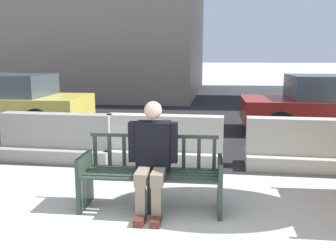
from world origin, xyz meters
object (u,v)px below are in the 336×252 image
object	(u,v)px
jersey_barrier_left	(57,141)
car_taxi_near	(4,101)
street_bench	(151,177)
jersey_barrier_centre	(165,144)
jersey_barrier_right	(308,149)
seated_person	(152,155)
car_sedan_mid	(331,104)

from	to	relation	value
jersey_barrier_left	car_taxi_near	distance (m)	3.90
street_bench	jersey_barrier_centre	size ratio (longest dim) A/B	0.85
jersey_barrier_left	jersey_barrier_right	xyz separation A→B (m)	(4.30, 0.04, 0.00)
seated_person	car_taxi_near	world-z (taller)	car_taxi_near
seated_person	jersey_barrier_right	xyz separation A→B (m)	(2.22, 2.01, -0.35)
jersey_barrier_left	car_sedan_mid	distance (m)	6.35
jersey_barrier_right	car_taxi_near	world-z (taller)	car_taxi_near
car_sedan_mid	seated_person	bearing A→B (deg)	-123.68
street_bench	jersey_barrier_centre	world-z (taller)	street_bench
street_bench	car_taxi_near	world-z (taller)	car_taxi_near
street_bench	jersey_barrier_centre	xyz separation A→B (m)	(-0.13, 1.98, -0.06)
seated_person	car_sedan_mid	distance (m)	6.16
jersey_barrier_left	car_sedan_mid	xyz separation A→B (m)	(5.49, 3.16, 0.36)
jersey_barrier_centre	jersey_barrier_left	distance (m)	1.92
jersey_barrier_centre	jersey_barrier_left	bearing A→B (deg)	-177.82
jersey_barrier_left	car_taxi_near	xyz separation A→B (m)	(-2.68, 2.81, 0.34)
street_bench	car_sedan_mid	size ratio (longest dim) A/B	0.41
jersey_barrier_right	car_sedan_mid	world-z (taller)	car_sedan_mid
car_taxi_near	jersey_barrier_centre	bearing A→B (deg)	-30.77
street_bench	jersey_barrier_left	distance (m)	2.80
seated_person	jersey_barrier_left	world-z (taller)	seated_person
seated_person	street_bench	bearing A→B (deg)	115.21
street_bench	car_sedan_mid	distance (m)	6.14
seated_person	jersey_barrier_centre	world-z (taller)	seated_person
jersey_barrier_left	jersey_barrier_right	size ratio (longest dim) A/B	1.00
seated_person	car_taxi_near	size ratio (longest dim) A/B	0.30
jersey_barrier_centre	car_sedan_mid	distance (m)	4.74
street_bench	jersey_barrier_right	world-z (taller)	street_bench
street_bench	jersey_barrier_right	distance (m)	2.98
street_bench	seated_person	distance (m)	0.30
jersey_barrier_centre	jersey_barrier_left	xyz separation A→B (m)	(-1.92, -0.07, 0.00)
street_bench	car_taxi_near	bearing A→B (deg)	135.04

